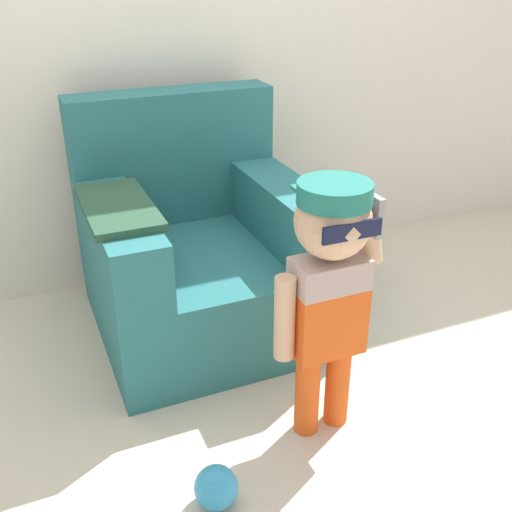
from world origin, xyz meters
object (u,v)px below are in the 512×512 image
(person_child, at_px, (329,274))
(side_table, at_px, (340,239))
(toy_ball, at_px, (216,487))
(armchair, at_px, (198,251))

(person_child, relative_size, side_table, 1.98)
(side_table, bearing_deg, toy_ball, -134.67)
(armchair, xyz_separation_m, toy_ball, (-0.29, -1.03, -0.28))
(toy_ball, bearing_deg, person_child, 22.00)
(person_child, bearing_deg, side_table, 56.73)
(person_child, height_order, toy_ball, person_child)
(side_table, distance_m, toy_ball, 1.45)
(armchair, distance_m, person_child, 0.90)
(person_child, distance_m, side_table, 1.05)
(armchair, distance_m, toy_ball, 1.10)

